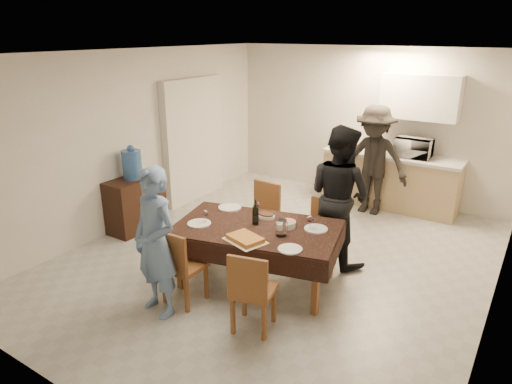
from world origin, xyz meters
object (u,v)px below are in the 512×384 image
water_pitcher (281,228)px  person_near (155,243)px  microwave (414,148)px  person_far (339,195)px  wine_bottle (255,212)px  dining_table (257,229)px  console (136,204)px  water_jug (132,165)px  savoury_tart (245,239)px  person_kitchen (373,160)px

water_pitcher → person_near: 1.35m
microwave → person_near: size_ratio=0.35×
person_far → wine_bottle: bearing=78.0°
person_near → water_pitcher: bearing=56.2°
dining_table → person_far: size_ratio=1.15×
console → person_far: person_far is taller
water_jug → person_near: 2.30m
savoury_tart → microwave: microwave is taller
person_far → savoury_tart: bearing=91.4°
water_jug → person_kitchen: person_kitchen is taller
water_pitcher → savoury_tart: (-0.25, -0.33, -0.06)m
microwave → console: bearing=43.2°
console → water_jug: bearing=0.0°
water_jug → person_near: person_near is taller
console → water_jug: water_jug is taller
wine_bottle → savoury_tart: bearing=-70.8°
wine_bottle → person_near: person_near is taller
wine_bottle → person_kitchen: bearing=82.2°
console → microwave: (3.21, 3.01, 0.66)m
water_jug → water_pitcher: 2.75m
person_near → dining_table: bearing=70.5°
savoury_tart → person_near: size_ratio=0.27×
water_pitcher → savoury_tart: 0.42m
water_jug → water_pitcher: (2.72, -0.39, -0.19)m
water_pitcher → person_far: person_far is taller
microwave → person_far: size_ratio=0.31×
savoury_tart → microwave: size_ratio=0.76×
water_jug → person_kitchen: 3.73m
person_near → person_kitchen: (0.89, 3.95, 0.08)m
wine_bottle → person_near: bearing=-114.4°
water_pitcher → microwave: microwave is taller
wine_bottle → person_kitchen: (0.39, 2.85, 0.01)m
wine_bottle → water_pitcher: bearing=-14.0°
dining_table → water_jug: bearing=158.4°
wine_bottle → person_far: size_ratio=0.17×
savoury_tart → person_kitchen: 3.29m
microwave → water_jug: bearing=43.2°
dining_table → water_pitcher: 0.37m
water_jug → savoury_tart: size_ratio=0.99×
wine_bottle → water_jug: bearing=172.9°
dining_table → person_far: person_far is taller
person_far → person_kitchen: bearing=-64.6°
water_pitcher → person_kitchen: 2.95m
water_jug → water_pitcher: bearing=-8.1°
water_jug → person_kitchen: (2.71, 2.56, -0.13)m
person_kitchen → console: bearing=-136.6°
console → person_near: bearing=-37.3°
console → person_kitchen: 3.76m
water_jug → wine_bottle: water_jug is taller
console → wine_bottle: bearing=-7.1°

